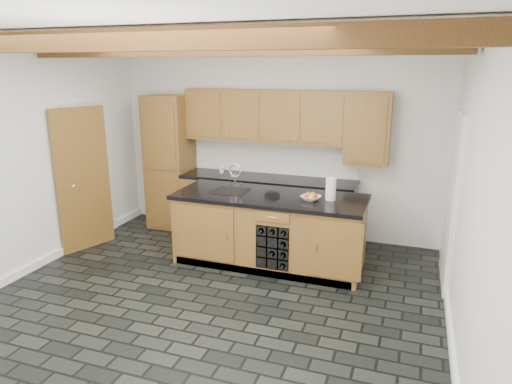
% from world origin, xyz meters
% --- Properties ---
extents(ground, '(5.00, 5.00, 0.00)m').
position_xyz_m(ground, '(0.00, 0.00, 0.00)').
color(ground, black).
rests_on(ground, ground).
extents(room_shell, '(5.01, 5.00, 5.00)m').
position_xyz_m(room_shell, '(-0.09, 0.53, 1.53)').
color(room_shell, white).
rests_on(room_shell, ground).
extents(back_cabinetry, '(3.65, 0.62, 2.20)m').
position_xyz_m(back_cabinetry, '(-0.38, 2.24, 0.98)').
color(back_cabinetry, brown).
rests_on(back_cabinetry, ground).
extents(island, '(2.48, 0.96, 0.93)m').
position_xyz_m(island, '(0.31, 1.28, 0.47)').
color(island, brown).
rests_on(island, ground).
extents(faucet, '(0.45, 0.40, 0.34)m').
position_xyz_m(faucet, '(-0.25, 1.33, 0.96)').
color(faucet, black).
rests_on(faucet, island).
extents(kitchen_scale, '(0.21, 0.16, 0.06)m').
position_xyz_m(kitchen_scale, '(0.34, 1.28, 0.96)').
color(kitchen_scale, black).
rests_on(kitchen_scale, island).
extents(fruit_bowl, '(0.29, 0.29, 0.06)m').
position_xyz_m(fruit_bowl, '(0.85, 1.25, 0.96)').
color(fruit_bowl, white).
rests_on(fruit_bowl, island).
extents(fruit_cluster, '(0.16, 0.17, 0.07)m').
position_xyz_m(fruit_cluster, '(0.85, 1.25, 0.99)').
color(fruit_cluster, red).
rests_on(fruit_cluster, fruit_bowl).
extents(paper_towel, '(0.13, 0.13, 0.28)m').
position_xyz_m(paper_towel, '(1.07, 1.34, 1.07)').
color(paper_towel, white).
rests_on(paper_towel, island).
extents(mug, '(0.12, 0.12, 0.09)m').
position_xyz_m(mug, '(-0.78, 2.23, 0.98)').
color(mug, white).
rests_on(mug, back_cabinetry).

